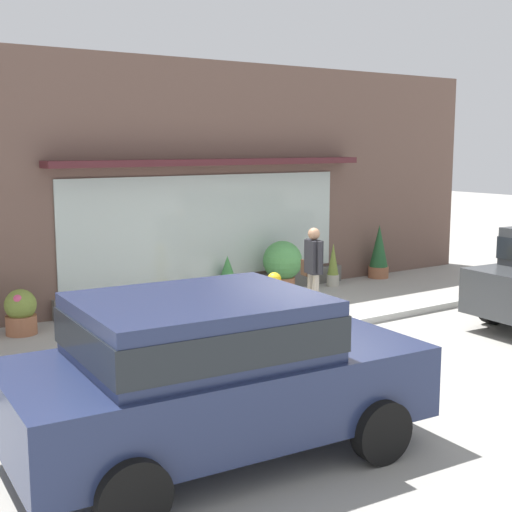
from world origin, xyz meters
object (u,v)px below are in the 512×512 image
Objects in this scene: parked_car_navy at (210,366)px; potted_plant_window_left at (333,266)px; fire_hydrant at (274,296)px; potted_plant_corner_tall at (379,252)px; potted_plant_low_front at (21,312)px; potted_plant_window_right at (283,265)px; potted_plant_doorstep at (228,278)px; pedestrian_with_handbag at (313,265)px.

parked_car_navy is 4.47× the size of potted_plant_window_left.
potted_plant_corner_tall is (4.30, 1.84, 0.16)m from fire_hydrant.
potted_plant_low_front is at bearing 158.07° from fire_hydrant.
potted_plant_corner_tall reaches higher than potted_plant_window_right.
potted_plant_window_left is 2.54m from potted_plant_doorstep.
pedestrian_with_handbag is at bearing -21.13° from potted_plant_low_front.
fire_hydrant is 1.14× the size of potted_plant_low_front.
pedestrian_with_handbag is at bearing 45.34° from parked_car_navy.
fire_hydrant reaches higher than potted_plant_low_front.
parked_car_navy is 9.93m from potted_plant_corner_tall.
potted_plant_corner_tall is at bearing 5.24° from potted_plant_window_right.
parked_car_navy is at bearing -123.89° from potted_plant_doorstep.
potted_plant_low_front is (-5.23, -0.01, -0.26)m from potted_plant_window_right.
potted_plant_window_right is at bearing -174.76° from potted_plant_corner_tall.
parked_car_navy reaches higher than fire_hydrant.
fire_hydrant is at bearing -130.90° from potted_plant_window_right.
parked_car_navy reaches higher than potted_plant_doorstep.
potted_plant_window_right is 5.23m from potted_plant_low_front.
fire_hydrant is 4.68m from potted_plant_corner_tall.
potted_plant_window_right reaches higher than potted_plant_doorstep.
potted_plant_window_right is at bearing -9.59° from pedestrian_with_handbag.
potted_plant_low_front is at bearing -175.16° from potted_plant_doorstep.
potted_plant_corner_tall is (1.50, 0.15, 0.14)m from potted_plant_window_left.
fire_hydrant is 2.08m from potted_plant_window_right.
potted_plant_window_right is (1.36, 1.57, 0.20)m from fire_hydrant.
pedestrian_with_handbag is (0.69, -0.20, 0.49)m from fire_hydrant.
fire_hydrant is 0.20× the size of parked_car_navy.
potted_plant_doorstep is (0.27, 1.91, -0.02)m from fire_hydrant.
pedestrian_with_handbag reaches higher than potted_plant_low_front.
pedestrian_with_handbag is 2.87m from potted_plant_window_left.
parked_car_navy is at bearing -132.24° from potted_plant_window_right.
potted_plant_corner_tall is at bearing 5.80° from potted_plant_window_left.
potted_plant_low_front is 4.15m from potted_plant_doorstep.
parked_car_navy is at bearing -138.80° from potted_plant_window_left.
pedestrian_with_handbag is 1.92m from potted_plant_window_right.
parked_car_navy is (-4.40, -3.81, -0.02)m from pedestrian_with_handbag.
fire_hydrant is 0.76× the size of potted_plant_window_right.
potted_plant_corner_tall is at bearing 23.13° from fire_hydrant.
potted_plant_window_right is 1.46m from potted_plant_window_left.
potted_plant_window_left is at bearing -5.04° from potted_plant_doorstep.
potted_plant_low_front is at bearing -178.04° from potted_plant_corner_tall.
potted_plant_window_left reaches higher than potted_plant_low_front.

